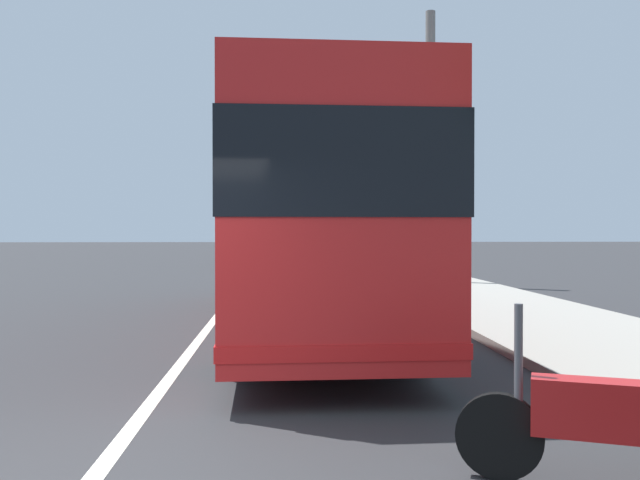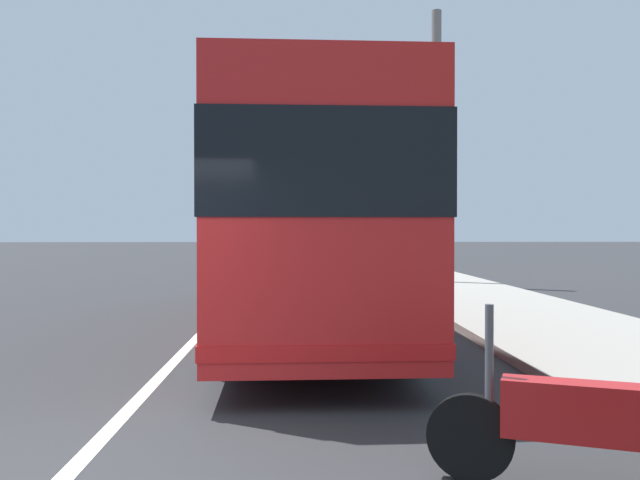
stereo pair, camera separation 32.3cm
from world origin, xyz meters
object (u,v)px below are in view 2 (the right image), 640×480
motorcycle_far_end (600,425)px  utility_pole (436,148)px  car_oncoming (293,246)px  car_behind_bus (296,252)px  car_side_street (257,245)px  coach_bus (304,218)px

motorcycle_far_end → utility_pole: utility_pole is taller
motorcycle_far_end → car_oncoming: bearing=-64.8°
motorcycle_far_end → car_oncoming: 42.01m
car_behind_bus → car_side_street: (16.67, 3.04, 0.01)m
coach_bus → car_side_street: bearing=3.3°
motorcycle_far_end → car_side_street: 47.08m
motorcycle_far_end → car_behind_bus: size_ratio=0.48×
coach_bus → car_behind_bus: (22.26, 0.20, -1.31)m
car_behind_bus → utility_pole: 14.18m
coach_bus → motorcycle_far_end: coach_bus is taller
car_side_street → utility_pole: size_ratio=0.48×
car_behind_bus → utility_pole: size_ratio=0.51×
car_side_street → utility_pole: 30.74m
motorcycle_far_end → coach_bus: bearing=-54.4°
car_oncoming → car_side_street: 5.63m
car_oncoming → car_side_street: car_oncoming is taller
car_oncoming → car_side_street: (4.85, 2.85, -0.03)m
car_behind_bus → coach_bus: bearing=179.8°
coach_bus → car_oncoming: (34.07, 0.39, -1.27)m
car_oncoming → car_behind_bus: car_oncoming is taller
coach_bus → car_side_street: size_ratio=2.76×
car_oncoming → utility_pole: (-24.68, -4.81, 3.74)m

